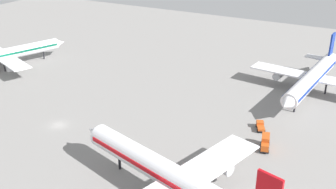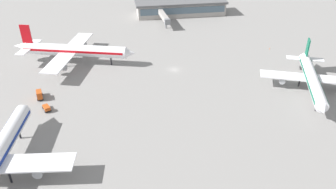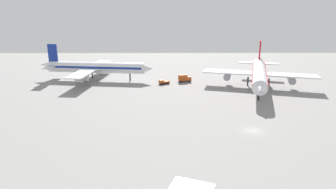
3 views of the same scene
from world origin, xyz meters
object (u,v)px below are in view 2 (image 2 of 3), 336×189
(catering_truck, at_px, (39,94))
(airplane_taxiing, at_px, (73,50))
(airplane_distant, at_px, (312,79))
(safety_cone_near_gate, at_px, (270,48))
(pushback_tractor, at_px, (47,108))

(catering_truck, bearing_deg, airplane_taxiing, -33.37)
(airplane_distant, xyz_separation_m, safety_cone_near_gate, (-2.39, -41.33, -5.00))
(pushback_tractor, relative_size, safety_cone_near_gate, 7.99)
(catering_truck, distance_m, safety_cone_near_gate, 109.67)
(catering_truck, bearing_deg, safety_cone_near_gate, -87.64)
(airplane_taxiing, distance_m, pushback_tractor, 39.47)
(safety_cone_near_gate, bearing_deg, airplane_distant, 86.68)
(pushback_tractor, distance_m, safety_cone_near_gate, 108.91)
(airplane_taxiing, bearing_deg, catering_truck, -93.75)
(airplane_taxiing, height_order, safety_cone_near_gate, airplane_taxiing)
(airplane_distant, xyz_separation_m, catering_truck, (103.14, -11.53, -3.61))
(catering_truck, bearing_deg, pushback_tractor, -170.65)
(catering_truck, height_order, safety_cone_near_gate, catering_truck)
(airplane_distant, relative_size, catering_truck, 7.82)
(airplane_distant, xyz_separation_m, pushback_tractor, (99.33, -2.44, -4.33))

